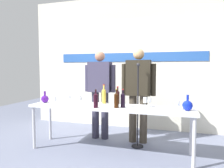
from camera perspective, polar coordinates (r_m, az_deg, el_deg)
The scene contains 20 objects.
ground_plane at distance 3.55m, azimuth -0.74°, elevation -18.24°, with size 10.00×10.00×0.00m, color slate.
back_wall at distance 4.76m, azimuth 4.82°, elevation 5.94°, with size 4.76×0.11×3.00m.
display_table at distance 3.35m, azimuth -0.75°, elevation -7.11°, with size 2.66×0.58×0.76m.
decanter_blue_left at distance 3.83m, azimuth -18.10°, elevation -3.92°, with size 0.13×0.13×0.21m.
decanter_blue_right at distance 3.15m, azimuth 20.20°, elevation -5.58°, with size 0.15×0.15×0.23m.
presenter_left at distance 3.97m, azimuth -3.35°, elevation -1.32°, with size 0.62×0.22×1.69m.
presenter_right at distance 3.78m, azimuth 7.33°, elevation -1.33°, with size 0.63×0.22×1.73m.
wine_bottle_0 at distance 3.16m, azimuth 1.24°, elevation -4.40°, with size 0.07×0.07×0.30m.
wine_bottle_1 at distance 3.55m, azimuth -2.27°, elevation -3.19°, with size 0.07×0.07×0.33m.
wine_bottle_2 at distance 3.20m, azimuth 3.04°, elevation -4.29°, with size 0.07×0.07×0.29m.
wine_bottle_3 at distance 3.18m, azimuth -4.52°, elevation -4.40°, with size 0.07×0.07×0.28m.
wine_bottle_4 at distance 3.52m, azimuth 1.57°, elevation -3.47°, with size 0.07×0.07×0.30m.
wine_glass_left_0 at distance 3.47m, azimuth -8.87°, elevation -3.93°, with size 0.07×0.07×0.15m.
wine_glass_left_1 at distance 3.56m, azimuth -15.55°, elevation -4.00°, with size 0.06×0.06×0.14m.
wine_glass_left_2 at distance 3.78m, azimuth -11.84°, elevation -3.51°, with size 0.06×0.06×0.14m.
wine_glass_left_3 at distance 3.75m, azimuth -16.40°, elevation -3.62°, with size 0.07×0.07×0.14m.
wine_glass_right_0 at distance 3.16m, azimuth 17.71°, elevation -5.19°, with size 0.06×0.06×0.13m.
wine_glass_right_1 at distance 3.23m, azimuth 9.16°, elevation -4.46°, with size 0.06×0.06×0.16m.
wine_glass_right_2 at distance 3.32m, azimuth 10.35°, elevation -4.48°, with size 0.06×0.06×0.14m.
microphone_stand at distance 3.63m, azimuth 7.14°, elevation -9.78°, with size 0.20×0.20×1.46m.
Camera 1 is at (0.99, -3.13, 1.36)m, focal length 32.96 mm.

